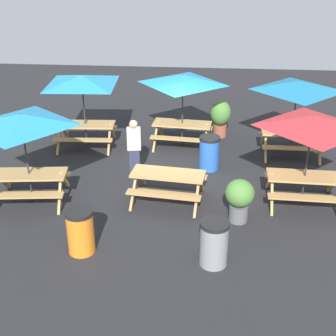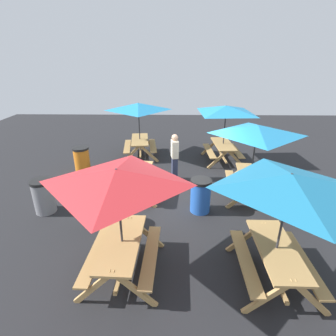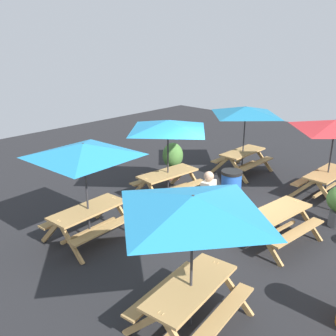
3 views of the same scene
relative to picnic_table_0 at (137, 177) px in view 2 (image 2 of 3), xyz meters
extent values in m
plane|color=#232326|center=(0.15, 1.52, -0.56)|extent=(24.29, 24.29, 0.00)
cube|color=tan|center=(0.00, 0.00, 0.18)|extent=(1.87, 0.90, 0.05)
cube|color=tan|center=(-0.06, -0.55, -0.11)|extent=(1.82, 0.47, 0.04)
cube|color=tan|center=(0.06, 0.55, -0.11)|extent=(1.82, 0.47, 0.04)
cube|color=tan|center=(-0.82, -0.27, -0.19)|extent=(0.15, 0.80, 0.81)
cube|color=tan|center=(-0.73, 0.45, -0.19)|extent=(0.15, 0.80, 0.81)
cube|color=tan|center=(0.73, -0.45, -0.19)|extent=(0.15, 0.80, 0.81)
cube|color=tan|center=(0.82, 0.27, -0.19)|extent=(0.15, 0.80, 0.81)
cube|color=tan|center=(0.00, 0.00, -0.34)|extent=(1.56, 0.25, 0.06)
cube|color=tan|center=(0.15, 3.50, 0.18)|extent=(1.86, 0.88, 0.05)
cube|color=tan|center=(0.09, 2.95, -0.11)|extent=(1.82, 0.44, 0.04)
cube|color=tan|center=(0.20, 4.05, -0.11)|extent=(1.82, 0.44, 0.04)
cube|color=tan|center=(-0.66, 3.22, -0.19)|extent=(0.14, 0.80, 0.81)
cube|color=tan|center=(-0.59, 3.94, -0.19)|extent=(0.14, 0.80, 0.81)
cube|color=tan|center=(0.89, 3.06, -0.19)|extent=(0.14, 0.80, 0.81)
cube|color=tan|center=(0.96, 3.79, -0.19)|extent=(0.14, 0.80, 0.81)
cube|color=tan|center=(0.15, 3.50, -0.34)|extent=(1.56, 0.23, 0.06)
cylinder|color=#2D2D33|center=(0.15, 3.50, 0.59)|extent=(0.04, 0.04, 2.30)
pyramid|color=#268CC6|center=(0.15, 3.50, 1.60)|extent=(2.19, 2.19, 0.28)
cube|color=tan|center=(3.46, 3.09, 0.18)|extent=(1.81, 0.72, 0.05)
cube|color=tan|center=(3.45, 2.54, -0.11)|extent=(1.80, 0.28, 0.04)
cube|color=tan|center=(3.47, 3.64, -0.11)|extent=(1.80, 0.28, 0.04)
cube|color=tan|center=(2.67, 2.73, -0.19)|extent=(0.07, 0.80, 0.81)
cube|color=tan|center=(2.68, 3.46, -0.19)|extent=(0.07, 0.80, 0.81)
cube|color=tan|center=(4.23, 2.71, -0.19)|extent=(0.07, 0.80, 0.81)
cube|color=tan|center=(4.24, 3.44, -0.19)|extent=(0.07, 0.80, 0.81)
cube|color=tan|center=(3.46, 3.09, -0.34)|extent=(1.56, 0.09, 0.06)
cylinder|color=#2D2D33|center=(3.46, 3.09, 0.59)|extent=(0.04, 0.04, 2.30)
pyramid|color=teal|center=(3.46, 3.09, 1.60)|extent=(2.03, 2.03, 0.28)
cube|color=tan|center=(-2.85, 3.18, 0.18)|extent=(1.84, 0.80, 0.05)
cube|color=tan|center=(-2.82, 2.63, -0.11)|extent=(1.81, 0.36, 0.04)
cube|color=tan|center=(-2.88, 3.73, -0.11)|extent=(1.81, 0.36, 0.04)
cube|color=tan|center=(-3.61, 2.77, -0.19)|extent=(0.11, 0.80, 0.81)
cube|color=tan|center=(-3.65, 3.50, -0.19)|extent=(0.11, 0.80, 0.81)
cube|color=tan|center=(-2.05, 2.86, -0.19)|extent=(0.11, 0.80, 0.81)
cube|color=tan|center=(-2.09, 3.59, -0.19)|extent=(0.11, 0.80, 0.81)
cube|color=tan|center=(-2.85, 3.18, -0.34)|extent=(1.56, 0.16, 0.06)
cylinder|color=#2D2D33|center=(-2.85, 3.18, 0.59)|extent=(0.04, 0.04, 2.30)
pyramid|color=#268CC6|center=(-2.85, 3.18, 1.60)|extent=(2.82, 2.82, 0.28)
cube|color=tan|center=(-3.39, -0.31, 0.18)|extent=(1.87, 0.90, 0.05)
cube|color=tan|center=(-3.33, -0.86, -0.11)|extent=(1.82, 0.47, 0.04)
cube|color=tan|center=(-3.46, 0.24, -0.11)|extent=(1.82, 0.47, 0.04)
cube|color=tan|center=(-4.12, -0.76, -0.19)|extent=(0.15, 0.80, 0.81)
cube|color=tan|center=(-4.21, -0.04, -0.19)|extent=(0.15, 0.80, 0.81)
cube|color=tan|center=(-2.57, -0.58, -0.19)|extent=(0.15, 0.80, 0.81)
cube|color=tan|center=(-2.66, 0.14, -0.19)|extent=(0.15, 0.80, 0.81)
cube|color=tan|center=(-3.39, -0.31, -0.34)|extent=(1.56, 0.25, 0.06)
cylinder|color=#2D2D33|center=(-3.39, -0.31, 0.59)|extent=(0.04, 0.04, 2.30)
pyramid|color=#268CC6|center=(-3.39, -0.31, 1.60)|extent=(2.22, 2.22, 0.28)
cube|color=tan|center=(3.32, 0.14, 0.18)|extent=(1.82, 0.76, 0.05)
cube|color=tan|center=(3.30, -0.41, -0.11)|extent=(1.81, 0.32, 0.04)
cube|color=tan|center=(3.34, 0.69, -0.11)|extent=(1.81, 0.32, 0.04)
cube|color=tan|center=(2.53, -0.20, -0.19)|extent=(0.09, 0.80, 0.81)
cube|color=tan|center=(2.55, 0.53, -0.19)|extent=(0.09, 0.80, 0.81)
cube|color=tan|center=(4.09, -0.25, -0.19)|extent=(0.09, 0.80, 0.81)
cube|color=tan|center=(4.11, 0.48, -0.19)|extent=(0.09, 0.80, 0.81)
cube|color=tan|center=(3.32, 0.14, -0.34)|extent=(1.56, 0.12, 0.06)
cylinder|color=#2D2D33|center=(3.32, 0.14, 0.59)|extent=(0.04, 0.04, 2.30)
pyramid|color=red|center=(3.32, 0.14, 1.60)|extent=(2.07, 2.07, 0.28)
cylinder|color=gray|center=(1.13, -2.47, -0.11)|extent=(0.56, 0.56, 0.90)
cylinder|color=black|center=(1.13, -2.47, 0.38)|extent=(0.59, 0.59, 0.08)
cylinder|color=blue|center=(1.01, 1.90, -0.11)|extent=(0.56, 0.56, 0.90)
cylinder|color=black|center=(1.01, 1.90, 0.38)|extent=(0.59, 0.59, 0.08)
cylinder|color=orange|center=(-1.62, -2.28, -0.11)|extent=(0.56, 0.56, 0.90)
cylinder|color=black|center=(-1.62, -2.28, 0.38)|extent=(0.59, 0.59, 0.08)
cylinder|color=#59595B|center=(1.71, -0.80, -0.36)|extent=(0.44, 0.44, 0.40)
ellipsoid|color=#4C7F38|center=(1.71, -0.80, 0.16)|extent=(0.67, 0.67, 0.65)
cylinder|color=#935138|center=(1.35, 4.41, -0.36)|extent=(0.44, 0.44, 0.40)
ellipsoid|color=#4C7F38|center=(1.35, 4.41, 0.25)|extent=(0.67, 0.67, 0.83)
cube|color=#2D334C|center=(-1.01, 1.18, -0.14)|extent=(0.31, 0.22, 0.85)
cube|color=beige|center=(-1.01, 1.18, 0.59)|extent=(0.39, 0.28, 0.60)
sphere|color=tan|center=(-1.01, 1.18, 1.00)|extent=(0.22, 0.22, 0.22)
camera|label=1|loc=(0.87, -10.19, 5.34)|focal=50.00mm
camera|label=2|loc=(7.42, 1.11, 3.54)|focal=28.00mm
camera|label=3|loc=(-7.23, -3.41, 3.88)|focal=40.00mm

